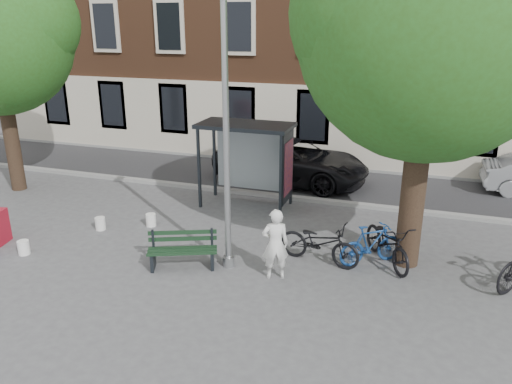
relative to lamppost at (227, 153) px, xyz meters
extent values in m
plane|color=#4C4C4F|center=(0.00, 0.00, -2.78)|extent=(90.00, 90.00, 0.00)
cube|color=#28282B|center=(0.00, 7.00, -2.78)|extent=(40.00, 4.00, 0.01)
cube|color=gray|center=(0.00, 5.00, -2.72)|extent=(40.00, 0.25, 0.12)
cube|color=gray|center=(0.00, 9.00, -2.72)|extent=(40.00, 0.25, 0.12)
cylinder|color=#9EA0A3|center=(0.00, 0.00, 0.22)|extent=(0.14, 0.14, 6.00)
cylinder|color=#9EA0A3|center=(0.00, 0.00, -2.66)|extent=(0.28, 0.28, 0.24)
cylinder|color=black|center=(4.00, 1.50, -1.08)|extent=(0.56, 0.56, 3.40)
sphere|color=#285218|center=(4.00, 1.50, 2.62)|extent=(5.60, 5.60, 5.60)
sphere|color=#285218|center=(4.90, 1.90, 3.12)|extent=(3.92, 3.92, 3.92)
sphere|color=#285218|center=(3.20, 1.20, 2.92)|extent=(4.20, 4.20, 4.20)
cylinder|color=black|center=(-9.00, 3.00, -1.18)|extent=(0.48, 0.48, 3.20)
sphere|color=#285218|center=(-8.10, 3.40, 2.72)|extent=(3.36, 3.36, 3.36)
cube|color=#1E2328|center=(-2.30, 3.40, -1.53)|extent=(0.08, 0.08, 2.50)
cube|color=#1E2328|center=(0.30, 3.40, -1.53)|extent=(0.08, 0.08, 2.50)
cube|color=#1E2328|center=(-2.30, 4.60, -1.53)|extent=(0.08, 0.08, 2.50)
cube|color=#1E2328|center=(0.30, 4.60, -1.53)|extent=(0.08, 0.08, 2.50)
cube|color=#1E2328|center=(-1.00, 4.00, -0.22)|extent=(2.85, 1.45, 0.12)
cube|color=#8C999E|center=(-1.00, 4.60, -1.41)|extent=(2.34, 0.04, 2.00)
cube|color=#1E2328|center=(0.30, 4.00, -1.41)|extent=(0.12, 1.14, 2.12)
cube|color=#D84C19|center=(0.37, 4.00, -1.41)|extent=(0.02, 0.90, 1.62)
imported|color=white|center=(1.20, -0.17, -1.95)|extent=(0.71, 0.60, 1.66)
cube|color=#1E2328|center=(-1.64, -0.68, -2.58)|extent=(0.27, 0.50, 0.42)
cube|color=#1E2328|center=(-0.36, -0.15, -2.58)|extent=(0.27, 0.50, 0.42)
cube|color=black|center=(-0.94, -0.57, -2.35)|extent=(1.54, 0.73, 0.04)
cube|color=black|center=(-1.00, -0.42, -2.35)|extent=(1.54, 0.73, 0.04)
cube|color=black|center=(-1.07, -0.26, -2.35)|extent=(1.54, 0.73, 0.04)
cube|color=black|center=(-1.10, -0.18, -2.16)|extent=(1.52, 0.67, 0.09)
cube|color=black|center=(-1.10, -0.18, -2.00)|extent=(1.52, 0.67, 0.09)
imported|color=black|center=(2.00, 0.86, -2.25)|extent=(2.11, 1.08, 1.06)
imported|color=navy|center=(3.18, 1.21, -2.28)|extent=(1.61, 1.39, 1.00)
imported|color=black|center=(3.55, 1.37, -2.24)|extent=(1.71, 2.14, 1.09)
imported|color=black|center=(-0.29, 6.86, -2.02)|extent=(5.76, 3.11, 1.53)
cylinder|color=white|center=(-4.20, 0.88, -2.60)|extent=(0.31, 0.31, 0.36)
cylinder|color=white|center=(-5.09, -1.05, -2.60)|extent=(0.37, 0.37, 0.36)
cylinder|color=white|center=(-3.00, 1.57, -2.60)|extent=(0.36, 0.36, 0.36)
camera|label=1|loc=(4.03, -9.91, 2.79)|focal=35.00mm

